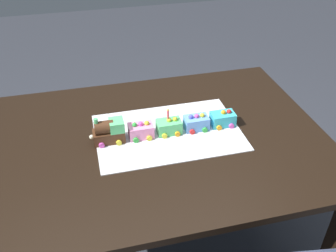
{
  "coord_description": "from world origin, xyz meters",
  "views": [
    {
      "loc": [
        -0.25,
        -1.21,
        1.67
      ],
      "look_at": [
        0.06,
        0.03,
        0.77
      ],
      "focal_mm": 40.32,
      "sensor_mm": 36.0,
      "label": 1
    }
  ],
  "objects": [
    {
      "name": "ground_plane",
      "position": [
        0.0,
        0.0,
        0.0
      ],
      "size": [
        8.0,
        8.0,
        0.0
      ],
      "primitive_type": "plane",
      "color": "#2D3038"
    },
    {
      "name": "cake_car_flatbed_mint_green",
      "position": [
        0.06,
        0.02,
        0.77
      ],
      "size": [
        0.1,
        0.08,
        0.07
      ],
      "color": "#59CC7A",
      "rests_on": "cake_board"
    },
    {
      "name": "cake_car_gondola_turquoise",
      "position": [
        0.3,
        0.02,
        0.77
      ],
      "size": [
        0.1,
        0.08,
        0.07
      ],
      "color": "#38B7C6",
      "rests_on": "cake_board"
    },
    {
      "name": "dining_table",
      "position": [
        0.0,
        0.0,
        0.63
      ],
      "size": [
        1.4,
        1.0,
        0.74
      ],
      "color": "black",
      "rests_on": "ground"
    },
    {
      "name": "cake_car_hopper_sky_blue",
      "position": [
        0.18,
        0.02,
        0.77
      ],
      "size": [
        0.1,
        0.08,
        0.07
      ],
      "color": "#669EEA",
      "rests_on": "cake_board"
    },
    {
      "name": "cake_car_caboose_bubblegum",
      "position": [
        -0.06,
        0.02,
        0.77
      ],
      "size": [
        0.1,
        0.08,
        0.07
      ],
      "color": "pink",
      "rests_on": "cake_board"
    },
    {
      "name": "cake_locomotive",
      "position": [
        -0.19,
        0.02,
        0.79
      ],
      "size": [
        0.14,
        0.08,
        0.12
      ],
      "color": "#472816",
      "rests_on": "cake_board"
    },
    {
      "name": "cake_board",
      "position": [
        0.06,
        0.03,
        0.74
      ],
      "size": [
        0.6,
        0.4,
        0.0
      ],
      "primitive_type": "cube",
      "color": "silver",
      "rests_on": "dining_table"
    },
    {
      "name": "birthday_candle",
      "position": [
        0.06,
        0.02,
        0.84
      ],
      "size": [
        0.01,
        0.01,
        0.05
      ],
      "color": "#F24C59",
      "rests_on": "cake_car_flatbed_mint_green"
    }
  ]
}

